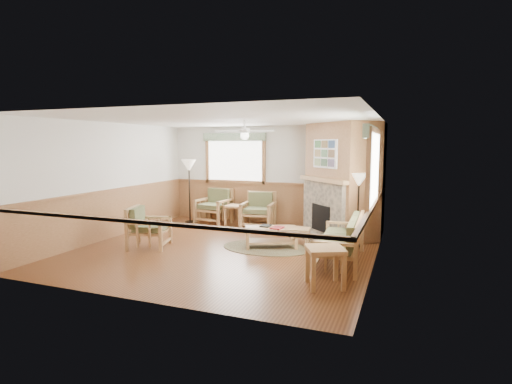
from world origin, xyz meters
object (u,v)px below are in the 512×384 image
(sofa, at_px, (340,240))
(floor_lamp_left, at_px, (189,191))
(end_table_chairs, at_px, (235,215))
(end_table_sofa, at_px, (325,267))
(armchair_left, at_px, (149,227))
(armchair_back_left, at_px, (214,206))
(coffee_table, at_px, (271,237))
(footstool, at_px, (300,236))
(armchair_back_right, at_px, (258,210))
(floor_lamp_right, at_px, (358,210))

(sofa, distance_m, floor_lamp_left, 5.22)
(end_table_chairs, xyz_separation_m, end_table_sofa, (3.23, -3.89, 0.04))
(end_table_chairs, bearing_deg, sofa, -38.06)
(armchair_left, bearing_deg, floor_lamp_left, -4.68)
(armchair_back_left, xyz_separation_m, end_table_sofa, (3.96, -4.05, -0.16))
(coffee_table, bearing_deg, footstool, 21.22)
(sofa, distance_m, armchair_left, 4.02)
(armchair_back_right, xyz_separation_m, coffee_table, (1.03, -1.95, -0.24))
(sofa, relative_size, coffee_table, 1.72)
(armchair_left, distance_m, footstool, 3.28)
(armchair_back_left, xyz_separation_m, end_table_chairs, (0.73, -0.16, -0.20))
(armchair_back_right, distance_m, end_table_sofa, 4.66)
(sofa, relative_size, floor_lamp_right, 1.18)
(armchair_back_left, bearing_deg, footstool, -22.86)
(sofa, bearing_deg, armchair_back_left, -126.90)
(coffee_table, relative_size, end_table_sofa, 1.76)
(footstool, relative_size, floor_lamp_left, 0.23)
(armchair_back_left, xyz_separation_m, floor_lamp_right, (4.13, -1.31, 0.33))
(armchair_back_left, distance_m, armchair_back_right, 1.41)
(end_table_chairs, distance_m, end_table_sofa, 5.06)
(armchair_back_right, bearing_deg, armchair_back_left, 167.60)
(armchair_back_left, height_order, end_table_sofa, armchair_back_left)
(end_table_chairs, distance_m, floor_lamp_right, 3.63)
(sofa, distance_m, end_table_sofa, 1.36)
(coffee_table, xyz_separation_m, end_table_sofa, (1.53, -1.94, 0.09))
(end_table_sofa, relative_size, floor_lamp_left, 0.35)
(coffee_table, relative_size, footstool, 2.64)
(armchair_back_right, bearing_deg, footstool, -49.86)
(sofa, height_order, armchair_left, armchair_left)
(sofa, relative_size, armchair_left, 2.15)
(armchair_back_right, xyz_separation_m, floor_lamp_right, (2.73, -1.15, 0.34))
(end_table_chairs, bearing_deg, floor_lamp_right, -18.68)
(armchair_left, relative_size, floor_lamp_right, 0.55)
(sofa, xyz_separation_m, armchair_back_right, (-2.57, 2.54, 0.03))
(sofa, height_order, floor_lamp_left, floor_lamp_left)
(armchair_left, bearing_deg, floor_lamp_right, -84.89)
(end_table_chairs, height_order, floor_lamp_left, floor_lamp_left)
(coffee_table, xyz_separation_m, floor_lamp_left, (-3.05, 1.83, 0.67))
(armchair_back_left, bearing_deg, end_table_chairs, -6.00)
(sofa, distance_m, footstool, 1.52)
(end_table_chairs, bearing_deg, coffee_table, -48.95)
(armchair_back_right, height_order, end_table_chairs, armchair_back_right)
(footstool, height_order, floor_lamp_left, floor_lamp_left)
(armchair_left, bearing_deg, armchair_back_right, -43.70)
(armchair_back_left, distance_m, end_table_chairs, 0.77)
(armchair_left, height_order, floor_lamp_left, floor_lamp_left)
(end_table_sofa, bearing_deg, sofa, 89.56)
(sofa, xyz_separation_m, floor_lamp_right, (0.16, 1.39, 0.37))
(end_table_chairs, bearing_deg, end_table_sofa, -50.27)
(coffee_table, distance_m, footstool, 0.70)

